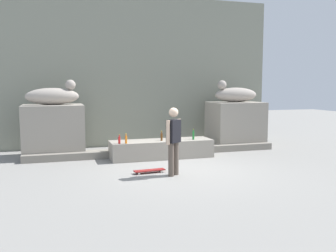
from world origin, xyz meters
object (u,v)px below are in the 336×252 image
(bottle_brown, at_px, (162,137))
(bottle_green, at_px, (193,135))
(statue_reclining_right, at_px, (235,94))
(skateboard, at_px, (149,170))
(skater, at_px, (174,138))
(bottle_red, at_px, (119,140))
(statue_reclining_left, at_px, (53,96))
(bottle_orange, at_px, (126,139))

(bottle_brown, distance_m, bottle_green, 1.00)
(statue_reclining_right, relative_size, bottle_brown, 5.43)
(skateboard, xyz_separation_m, bottle_green, (1.82, 1.64, 0.62))
(statue_reclining_right, xyz_separation_m, skater, (-3.45, -3.49, -0.97))
(skater, distance_m, skateboard, 1.08)
(bottle_brown, xyz_separation_m, bottle_red, (-1.32, -0.20, -0.01))
(skater, distance_m, bottle_brown, 2.19)
(bottle_green, xyz_separation_m, bottle_red, (-2.31, -0.12, -0.03))
(statue_reclining_left, xyz_separation_m, bottle_green, (4.08, -1.43, -1.21))
(skateboard, bearing_deg, bottle_orange, 96.77)
(bottle_orange, bearing_deg, bottle_green, 4.30)
(bottle_green, bearing_deg, statue_reclining_left, 160.72)
(skater, relative_size, skateboard, 2.05)
(statue_reclining_left, height_order, statue_reclining_right, same)
(statue_reclining_left, height_order, bottle_orange, statue_reclining_left)
(skater, height_order, skateboard, skater)
(statue_reclining_right, bearing_deg, bottle_red, 19.54)
(statue_reclining_left, bearing_deg, bottle_orange, -40.03)
(skateboard, distance_m, bottle_red, 1.71)
(bottle_red, bearing_deg, statue_reclining_left, 138.76)
(skater, relative_size, bottle_brown, 5.66)
(skateboard, bearing_deg, skater, -44.88)
(statue_reclining_left, bearing_deg, skateboard, -54.58)
(statue_reclining_right, height_order, bottle_brown, statue_reclining_right)
(bottle_red, distance_m, bottle_orange, 0.19)
(bottle_green, relative_size, bottle_red, 1.21)
(skater, height_order, bottle_red, skater)
(skater, xyz_separation_m, bottle_green, (1.31, 2.06, -0.24))
(bottle_red, bearing_deg, bottle_orange, -12.42)
(bottle_orange, bearing_deg, bottle_brown, 12.25)
(skater, bearing_deg, bottle_brown, 45.35)
(bottle_green, bearing_deg, bottle_orange, -175.70)
(statue_reclining_left, bearing_deg, bottle_brown, -24.40)
(statue_reclining_left, relative_size, bottle_brown, 5.45)
(bottle_orange, bearing_deg, skater, -66.92)
(bottle_brown, bearing_deg, bottle_red, -171.20)
(bottle_green, bearing_deg, bottle_red, -177.08)
(skateboard, bearing_deg, bottle_brown, 59.57)
(statue_reclining_left, relative_size, skateboard, 1.98)
(bottle_orange, bearing_deg, statue_reclining_right, 20.40)
(skater, bearing_deg, bottle_red, 81.04)
(bottle_brown, bearing_deg, bottle_green, -4.96)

